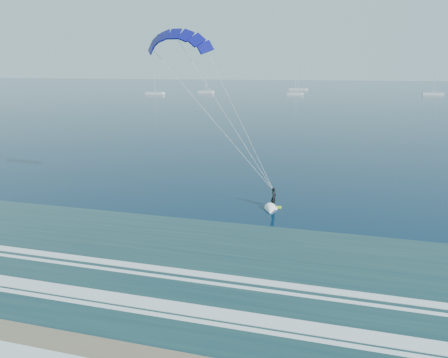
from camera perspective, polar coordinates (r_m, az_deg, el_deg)
name	(u,v)px	position (r m, az deg, el deg)	size (l,w,h in m)	color
ground	(18,354)	(23.24, -27.30, -21.35)	(900.00, 900.00, 0.00)	#06253B
kitesurfer_rig	(226,117)	(36.52, 0.35, 8.91)	(12.91, 6.09, 17.49)	#A7F01C
sailboat_0	(155,93)	(212.14, -9.83, 11.97)	(9.87, 2.40, 13.26)	silver
sailboat_1	(206,92)	(221.25, -2.60, 12.32)	(8.31, 2.40, 11.46)	silver
sailboat_2	(298,89)	(251.84, 10.52, 12.48)	(10.88, 2.40, 14.37)	silver
sailboat_3	(295,94)	(207.11, 10.10, 11.87)	(7.59, 2.40, 10.68)	silver
sailboat_4	(433,94)	(230.24, 27.66, 10.73)	(9.38, 2.40, 12.71)	silver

